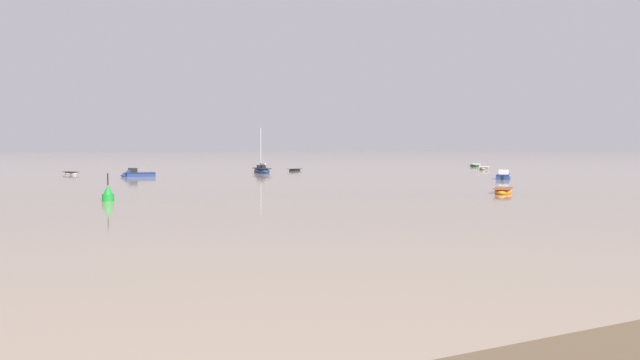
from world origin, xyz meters
TOP-DOWN VIEW (x-y plane):
  - rowboat_moored_0 at (58.88, 87.89)m, footprint 3.80×4.71m
  - rowboat_moored_1 at (2.81, 25.75)m, footprint 4.22×3.87m
  - rowboat_moored_2 at (-17.93, 89.22)m, footprint 1.65×3.63m
  - rowboat_moored_3 at (16.51, 84.81)m, footprint 3.42×2.63m
  - motorboat_moored_1 at (-12.96, 76.74)m, footprint 4.66×1.81m
  - sailboat_moored_0 at (8.25, 80.69)m, footprint 3.61×6.66m
  - motorboat_moored_2 at (23.88, 46.21)m, footprint 4.40×4.14m
  - rowboat_moored_5 at (47.14, 73.30)m, footprint 4.58×4.32m
  - channel_buoy at (-29.49, 35.09)m, footprint 0.90×0.90m

SIDE VIEW (x-z plane):
  - rowboat_moored_3 at x=16.51m, z-range -0.12..0.40m
  - rowboat_moored_2 at x=-17.93m, z-range -0.13..0.43m
  - rowboat_moored_1 at x=2.81m, z-range -0.15..0.52m
  - rowboat_moored_0 at x=58.88m, z-range -0.17..0.56m
  - rowboat_moored_5 at x=47.14m, z-range -0.17..0.57m
  - motorboat_moored_2 at x=23.88m, z-range -0.60..1.11m
  - motorboat_moored_1 at x=-12.96m, z-range -0.60..1.13m
  - sailboat_moored_0 at x=8.25m, z-range -3.26..3.87m
  - channel_buoy at x=-29.49m, z-range -0.69..1.61m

